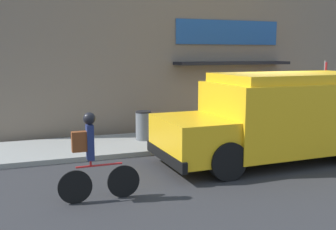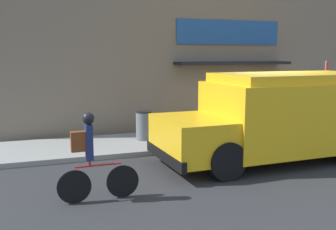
% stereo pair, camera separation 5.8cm
% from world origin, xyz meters
% --- Properties ---
extents(ground_plane, '(70.00, 70.00, 0.00)m').
position_xyz_m(ground_plane, '(0.00, 0.00, 0.00)').
color(ground_plane, '#2B2B2D').
extents(sidewalk, '(28.00, 2.49, 0.13)m').
position_xyz_m(sidewalk, '(0.00, 1.24, 0.07)').
color(sidewalk, gray).
rests_on(sidewalk, ground_plane).
extents(storefront, '(14.74, 0.98, 5.52)m').
position_xyz_m(storefront, '(0.01, 2.86, 2.76)').
color(storefront, '#756656').
rests_on(storefront, ground_plane).
extents(school_bus, '(5.74, 2.76, 2.19)m').
position_xyz_m(school_bus, '(-0.55, -1.45, 1.14)').
color(school_bus, yellow).
rests_on(school_bus, ground_plane).
extents(cyclist, '(1.50, 0.22, 1.65)m').
position_xyz_m(cyclist, '(-5.46, -2.71, 0.83)').
color(cyclist, black).
rests_on(cyclist, ground_plane).
extents(stop_sign_post, '(0.45, 0.45, 2.31)m').
position_xyz_m(stop_sign_post, '(2.70, 0.71, 1.68)').
color(stop_sign_post, slate).
rests_on(stop_sign_post, sidewalk).
extents(trash_bin, '(0.46, 0.46, 0.86)m').
position_xyz_m(trash_bin, '(-3.30, 1.39, 0.56)').
color(trash_bin, slate).
rests_on(trash_bin, sidewalk).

